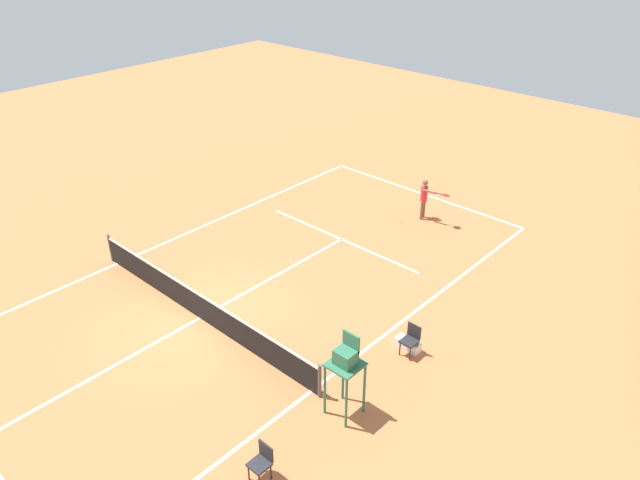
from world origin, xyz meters
TOP-DOWN VIEW (x-y plane):
  - ground_plane at (0.00, 0.00)m, footprint 60.00×60.00m
  - court_lines at (0.00, 0.00)m, footprint 9.68×24.82m
  - tennis_net at (0.00, 0.00)m, footprint 10.28×0.10m
  - player_serving at (-1.34, -10.38)m, footprint 1.31×0.45m
  - tennis_ball at (-0.84, -9.54)m, footprint 0.07×0.07m
  - umpire_chair at (-5.91, -0.04)m, footprint 0.80×0.80m
  - courtside_chair_near at (-5.85, 2.75)m, footprint 0.44×0.46m
  - courtside_chair_mid at (-5.83, -3.04)m, footprint 0.44×0.46m
  - equipment_bag at (-5.66, -3.19)m, footprint 0.76×0.32m

SIDE VIEW (x-z plane):
  - ground_plane at x=0.00m, z-range 0.00..0.00m
  - court_lines at x=0.00m, z-range 0.00..0.01m
  - tennis_ball at x=-0.84m, z-range 0.00..0.07m
  - equipment_bag at x=-5.66m, z-range 0.00..0.30m
  - tennis_net at x=0.00m, z-range -0.04..1.03m
  - courtside_chair_near at x=-5.85m, z-range 0.06..1.01m
  - courtside_chair_mid at x=-5.83m, z-range 0.06..1.01m
  - player_serving at x=-1.34m, z-range 0.16..1.87m
  - umpire_chair at x=-5.91m, z-range 0.40..2.81m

